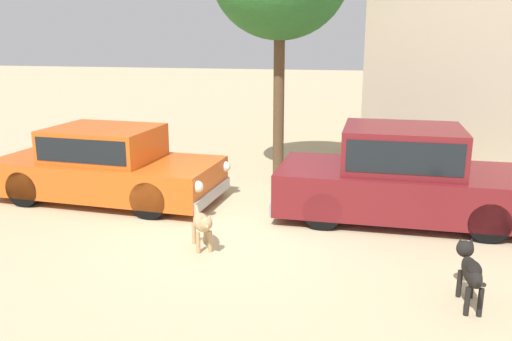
{
  "coord_description": "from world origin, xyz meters",
  "views": [
    {
      "loc": [
        2.05,
        -7.88,
        3.02
      ],
      "look_at": [
        0.28,
        0.2,
        0.9
      ],
      "focal_mm": 37.23,
      "sensor_mm": 36.0,
      "label": 1
    }
  ],
  "objects_px": {
    "parked_sedan_second": "(402,174)",
    "stray_dog_spotted": "(202,224)",
    "parked_sedan_nearest": "(107,164)",
    "stray_dog_tan": "(470,268)"
  },
  "relations": [
    {
      "from": "parked_sedan_second",
      "to": "stray_dog_spotted",
      "type": "distance_m",
      "value": 3.51
    },
    {
      "from": "parked_sedan_nearest",
      "to": "stray_dog_spotted",
      "type": "height_order",
      "value": "parked_sedan_nearest"
    },
    {
      "from": "parked_sedan_nearest",
      "to": "parked_sedan_second",
      "type": "height_order",
      "value": "parked_sedan_second"
    },
    {
      "from": "parked_sedan_second",
      "to": "stray_dog_tan",
      "type": "bearing_deg",
      "value": -76.93
    },
    {
      "from": "stray_dog_spotted",
      "to": "stray_dog_tan",
      "type": "bearing_deg",
      "value": 47.87
    },
    {
      "from": "parked_sedan_nearest",
      "to": "stray_dog_spotted",
      "type": "relative_size",
      "value": 5.02
    },
    {
      "from": "parked_sedan_second",
      "to": "stray_dog_spotted",
      "type": "relative_size",
      "value": 4.91
    },
    {
      "from": "parked_sedan_nearest",
      "to": "stray_dog_spotted",
      "type": "bearing_deg",
      "value": -34.74
    },
    {
      "from": "parked_sedan_second",
      "to": "stray_dog_tan",
      "type": "xyz_separation_m",
      "value": [
        0.64,
        -2.89,
        -0.33
      ]
    },
    {
      "from": "parked_sedan_second",
      "to": "stray_dog_spotted",
      "type": "height_order",
      "value": "parked_sedan_second"
    }
  ]
}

